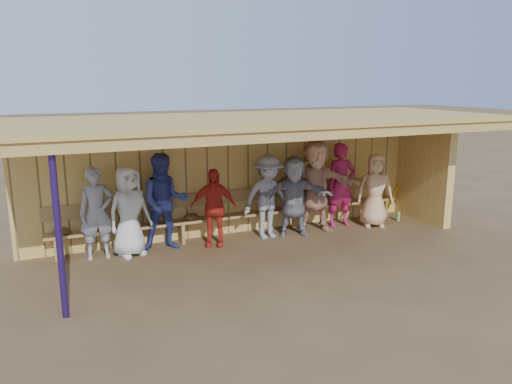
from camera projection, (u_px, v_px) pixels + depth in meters
ground at (264, 250)px, 9.43m from camera, size 90.00×90.00×0.00m
player_a at (97, 213)px, 8.82m from camera, size 0.61×0.41×1.66m
player_b at (129, 211)px, 8.96m from camera, size 0.94×0.77×1.65m
player_c at (165, 202)px, 9.29m from camera, size 0.99×0.83×1.83m
player_d at (213, 207)px, 9.53m from camera, size 0.96×0.70×1.51m
player_e at (268, 197)px, 9.99m from camera, size 1.15×0.72×1.70m
player_f at (315, 186)px, 10.40m from camera, size 1.90×1.05×1.96m
player_g at (341, 185)px, 10.83m from camera, size 0.68×0.47×1.83m
player_h at (375, 190)px, 10.81m from camera, size 0.93×0.79×1.61m
player_extra at (294, 196)px, 10.15m from camera, size 1.61×0.98×1.66m
dugout_structure at (267, 155)px, 9.82m from camera, size 8.80×3.20×2.50m
bench at (241, 209)px, 10.31m from camera, size 7.60×0.34×0.93m
dugout_equipment at (222, 215)px, 10.02m from camera, size 7.35×0.62×0.80m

